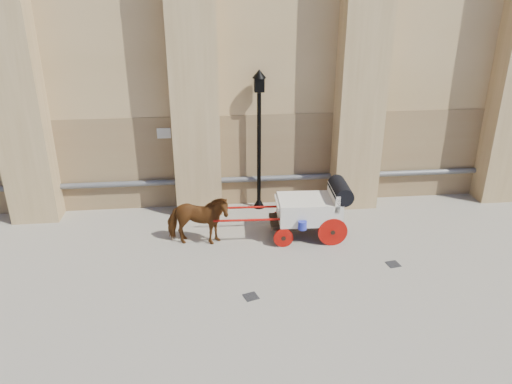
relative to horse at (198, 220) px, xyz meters
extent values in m
plane|color=gray|center=(1.04, -1.38, -0.75)|extent=(90.00, 90.00, 0.00)
cube|color=olive|center=(3.04, 2.77, 0.75)|extent=(44.00, 0.35, 3.00)
cylinder|color=#59595B|center=(3.04, 2.50, 0.15)|extent=(42.00, 0.18, 0.18)
cube|color=beige|center=(-0.96, 2.59, 1.75)|extent=(0.42, 0.04, 0.32)
imported|color=brown|center=(0.00, 0.00, 0.00)|extent=(1.85, 1.02, 1.49)
cube|color=black|center=(3.06, 0.15, -0.24)|extent=(2.05, 1.00, 0.11)
cube|color=beige|center=(3.15, 0.14, 0.12)|extent=(1.79, 1.21, 0.64)
cube|color=beige|center=(3.83, 0.12, 0.49)|extent=(0.18, 1.15, 0.50)
cube|color=beige|center=(2.37, 0.18, 0.35)|extent=(0.36, 1.02, 0.09)
cylinder|color=black|center=(4.02, 0.11, 0.67)|extent=(0.56, 1.17, 0.51)
cylinder|color=#A30B06|center=(3.72, -0.45, -0.33)|extent=(0.83, 0.09, 0.82)
cylinder|color=#A30B06|center=(3.77, 0.69, -0.33)|extent=(0.83, 0.09, 0.82)
cylinder|color=#A30B06|center=(2.35, -0.39, -0.47)|extent=(0.55, 0.08, 0.55)
cylinder|color=#A30B06|center=(2.39, 0.74, -0.47)|extent=(0.55, 0.08, 0.55)
cylinder|color=#A30B06|center=(1.53, -0.20, 0.03)|extent=(2.20, 0.15, 0.06)
cylinder|color=#A30B06|center=(1.56, 0.62, 0.03)|extent=(2.20, 0.15, 0.06)
cylinder|color=#2531B2|center=(2.85, -0.49, -0.06)|extent=(0.24, 0.24, 0.24)
cylinder|color=black|center=(1.95, 2.27, 1.13)|extent=(0.12, 0.12, 3.74)
cone|color=black|center=(1.95, 2.27, -0.56)|extent=(0.37, 0.37, 0.37)
cube|color=black|center=(1.95, 2.27, 3.26)|extent=(0.29, 0.29, 0.44)
cone|color=black|center=(1.95, 2.27, 3.57)|extent=(0.42, 0.42, 0.25)
cube|color=black|center=(1.22, -2.67, -0.74)|extent=(0.40, 0.40, 0.01)
cube|color=black|center=(5.07, -1.62, -0.74)|extent=(0.37, 0.37, 0.01)
camera|label=1|loc=(0.33, -12.41, 6.19)|focal=35.00mm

